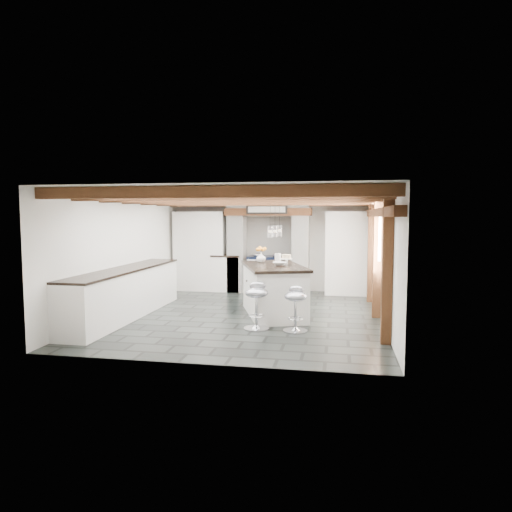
% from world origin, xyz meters
% --- Properties ---
extents(ground, '(6.00, 6.00, 0.00)m').
position_xyz_m(ground, '(0.00, 0.00, 0.00)').
color(ground, black).
rests_on(ground, ground).
extents(room_shell, '(6.00, 6.03, 6.00)m').
position_xyz_m(room_shell, '(-0.61, 1.42, 1.07)').
color(room_shell, silver).
rests_on(room_shell, ground).
extents(range_cooker, '(1.00, 0.63, 0.99)m').
position_xyz_m(range_cooker, '(0.00, 2.68, 0.47)').
color(range_cooker, black).
rests_on(range_cooker, ground).
extents(kitchen_island, '(1.59, 2.17, 1.29)m').
position_xyz_m(kitchen_island, '(0.50, 0.08, 0.49)').
color(kitchen_island, white).
rests_on(kitchen_island, ground).
extents(bar_stool_near, '(0.45, 0.45, 0.75)m').
position_xyz_m(bar_stool_near, '(1.04, -1.13, 0.46)').
color(bar_stool_near, silver).
rests_on(bar_stool_near, ground).
extents(bar_stool_far, '(0.46, 0.46, 0.79)m').
position_xyz_m(bar_stool_far, '(0.38, -1.09, 0.49)').
color(bar_stool_far, silver).
rests_on(bar_stool_far, ground).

